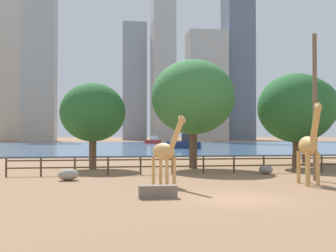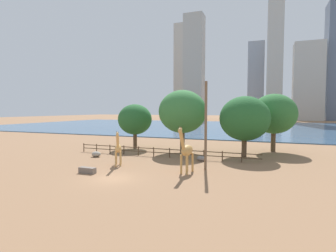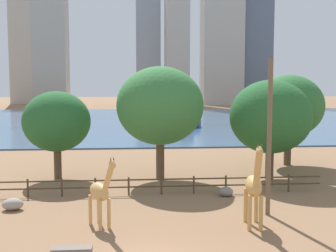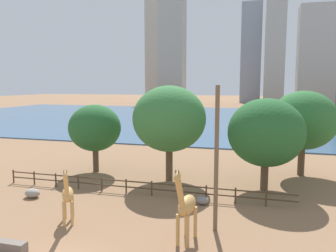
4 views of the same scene
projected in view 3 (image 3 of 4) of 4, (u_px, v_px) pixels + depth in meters
ground_plane at (137, 119)px, 97.87m from camera, size 400.00×400.00×0.00m
harbor_water at (137, 120)px, 94.88m from camera, size 180.00×86.00×0.20m
giraffe_tall at (254, 186)px, 23.20m from camera, size 1.13×3.23×4.95m
giraffe_companion at (100, 192)px, 23.20m from camera, size 1.91×2.84×4.18m
utility_pole at (269, 138)px, 25.22m from camera, size 0.28×0.28×9.50m
boulder_near_fence at (226, 192)px, 29.97m from camera, size 1.05×0.89×0.67m
boulder_by_pole at (13, 204)px, 26.61m from camera, size 1.33×1.00×0.75m
enclosure_fence at (138, 184)px, 30.29m from camera, size 26.12×0.14×1.30m
tree_left_large at (289, 106)px, 41.25m from camera, size 6.79×6.79×8.91m
tree_center_broad at (57, 122)px, 35.23m from camera, size 5.63×5.63×7.40m
tree_right_tall at (271, 117)px, 34.96m from camera, size 6.79×6.79×8.35m
tree_left_small at (160, 106)px, 34.86m from camera, size 7.23×7.23×9.45m
boat_ferry at (184, 122)px, 77.34m from camera, size 6.77×4.26×5.73m
boat_sailboat at (160, 111)px, 115.77m from camera, size 4.42×4.83×2.13m
skyline_tower_needle at (148, 44)px, 182.05m from camera, size 10.42×8.33×51.63m
skyline_block_central at (30, 21)px, 179.06m from camera, size 16.76×8.32×70.16m
skyline_block_left at (222, 49)px, 172.97m from camera, size 16.45×11.46×45.98m
skyline_block_right at (50, 16)px, 156.49m from camera, size 12.24×9.99×67.08m
skyline_tower_short at (255, 22)px, 179.01m from camera, size 11.74×14.22×69.24m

